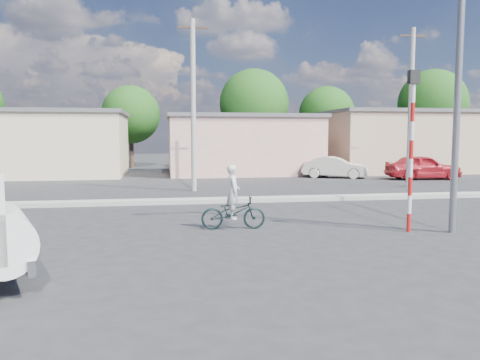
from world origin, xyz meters
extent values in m
plane|color=#29292B|center=(0.00, 0.00, 0.00)|extent=(120.00, 120.00, 0.00)
cube|color=#99968E|center=(0.00, 8.00, 0.08)|extent=(40.00, 0.80, 0.16)
cylinder|color=white|center=(-6.20, -1.77, 0.90)|extent=(1.66, 2.18, 1.04)
cube|color=silver|center=(-5.84, -1.64, 0.52)|extent=(0.85, 1.94, 0.26)
imported|color=black|center=(-1.50, 2.63, 0.47)|extent=(1.83, 0.74, 0.94)
imported|color=silver|center=(-1.50, 2.63, 0.76)|extent=(0.40, 0.57, 1.52)
imported|color=beige|center=(7.16, 17.61, 0.66)|extent=(4.24, 2.91, 1.32)
imported|color=red|center=(12.02, 15.76, 0.74)|extent=(4.52, 2.18, 1.49)
cylinder|color=red|center=(3.20, 1.50, 0.25)|extent=(0.11, 0.11, 0.50)
cylinder|color=white|center=(3.20, 1.50, 0.75)|extent=(0.11, 0.11, 0.50)
cylinder|color=red|center=(3.20, 1.50, 1.25)|extent=(0.11, 0.11, 0.50)
cylinder|color=white|center=(3.20, 1.50, 1.75)|extent=(0.11, 0.11, 0.50)
cylinder|color=red|center=(3.20, 1.50, 2.25)|extent=(0.11, 0.11, 0.50)
cylinder|color=white|center=(3.20, 1.50, 2.75)|extent=(0.11, 0.11, 0.50)
cylinder|color=red|center=(3.20, 1.50, 3.25)|extent=(0.11, 0.11, 0.50)
cylinder|color=white|center=(3.20, 1.50, 3.75)|extent=(0.11, 0.11, 0.50)
cube|color=black|center=(3.20, 1.50, 4.18)|extent=(0.28, 0.18, 0.36)
cylinder|color=slate|center=(4.30, 1.20, 4.50)|extent=(0.18, 0.18, 9.00)
cube|color=beige|center=(-12.00, 22.00, 2.00)|extent=(12.00, 7.00, 4.00)
cube|color=#59595B|center=(-12.00, 22.00, 4.12)|extent=(12.30, 7.30, 0.24)
cube|color=#D89B94|center=(2.00, 22.00, 1.90)|extent=(10.00, 7.00, 3.80)
cube|color=#59595B|center=(2.00, 22.00, 3.92)|extent=(10.30, 7.30, 0.24)
cube|color=tan|center=(14.00, 22.00, 2.10)|extent=(11.00, 7.00, 4.20)
cube|color=#59595B|center=(14.00, 22.00, 4.32)|extent=(11.30, 7.30, 0.24)
cylinder|color=#38281E|center=(-6.00, 29.00, 1.74)|extent=(0.36, 0.36, 3.47)
sphere|color=#26661E|center=(-6.00, 29.00, 4.34)|extent=(4.71, 4.71, 4.71)
cylinder|color=#38281E|center=(4.00, 28.00, 2.10)|extent=(0.36, 0.36, 4.20)
sphere|color=#26661E|center=(4.00, 28.00, 5.25)|extent=(5.70, 5.70, 5.70)
cylinder|color=#38281E|center=(11.00, 30.00, 1.82)|extent=(0.36, 0.36, 3.64)
sphere|color=#26661E|center=(11.00, 30.00, 4.55)|extent=(4.94, 4.94, 4.94)
cylinder|color=#38281E|center=(20.00, 28.00, 2.18)|extent=(0.36, 0.36, 4.37)
sphere|color=#26661E|center=(20.00, 28.00, 5.46)|extent=(5.93, 5.93, 5.93)
cylinder|color=#99968E|center=(-2.00, 12.00, 4.00)|extent=(0.24, 0.24, 8.00)
cube|color=#38281E|center=(-2.00, 12.00, 7.60)|extent=(1.40, 0.08, 0.08)
cylinder|color=#99968E|center=(9.00, 12.00, 4.00)|extent=(0.24, 0.24, 8.00)
cube|color=#38281E|center=(9.00, 12.00, 7.60)|extent=(1.40, 0.08, 0.08)
camera|label=1|loc=(-3.40, -10.22, 2.62)|focal=35.00mm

